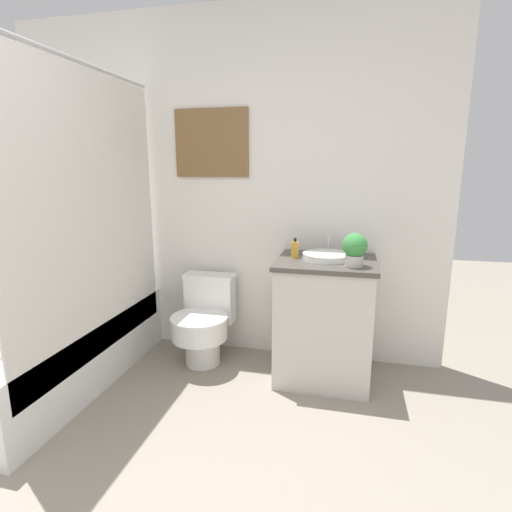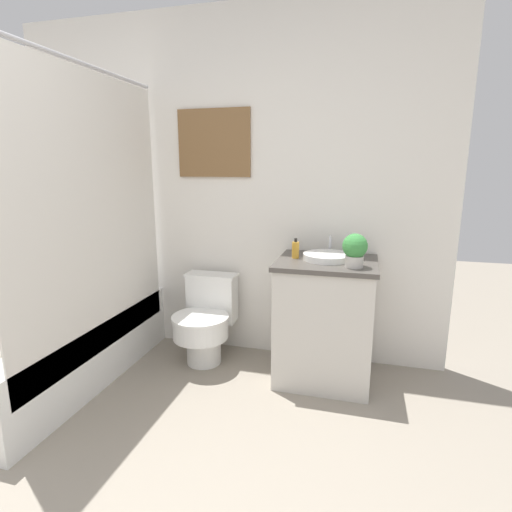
% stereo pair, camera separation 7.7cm
% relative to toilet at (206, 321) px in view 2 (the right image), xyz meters
% --- Properties ---
extents(wall_back, '(3.26, 0.07, 2.50)m').
position_rel_toilet_xyz_m(wall_back, '(0.06, 0.29, 0.95)').
color(wall_back, white).
rests_on(wall_back, ground_plane).
extents(shower_area, '(0.60, 1.57, 1.98)m').
position_rel_toilet_xyz_m(shower_area, '(-0.76, -0.52, -0.02)').
color(shower_area, white).
rests_on(shower_area, ground_plane).
extents(toilet, '(0.41, 0.52, 0.63)m').
position_rel_toilet_xyz_m(toilet, '(0.00, 0.00, 0.00)').
color(toilet, white).
rests_on(toilet, ground_plane).
extents(vanity, '(0.64, 0.56, 0.82)m').
position_rel_toilet_xyz_m(vanity, '(0.86, -0.03, 0.10)').
color(vanity, beige).
rests_on(vanity, ground_plane).
extents(sink, '(0.31, 0.35, 0.13)m').
position_rel_toilet_xyz_m(sink, '(0.86, -0.01, 0.53)').
color(sink, white).
rests_on(sink, vanity).
extents(soap_bottle, '(0.05, 0.05, 0.13)m').
position_rel_toilet_xyz_m(soap_bottle, '(0.66, -0.01, 0.57)').
color(soap_bottle, gold).
rests_on(soap_bottle, vanity).
extents(potted_plant, '(0.15, 0.15, 0.20)m').
position_rel_toilet_xyz_m(potted_plant, '(1.04, -0.16, 0.62)').
color(potted_plant, beige).
rests_on(potted_plant, vanity).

